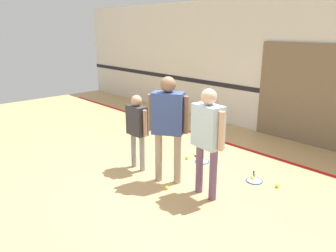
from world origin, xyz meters
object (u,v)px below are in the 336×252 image
Objects in this scene: tennis_ball_by_spare_racket at (187,157)px; tennis_ball_near_instructor at (166,188)px; person_student_right at (208,132)px; tennis_ball_stray_left at (277,186)px; tennis_ball_stray_right at (252,178)px; racket_second_spare at (254,180)px; person_student_left at (137,124)px; racket_spare_on_floor at (202,161)px; person_instructor at (168,119)px.

tennis_ball_near_instructor is at bearing -60.27° from tennis_ball_by_spare_racket.
person_student_right is 1.58m from tennis_ball_stray_left.
person_student_right is 1.43m from tennis_ball_stray_right.
tennis_ball_stray_left is at bearing -115.91° from racket_second_spare.
person_student_left is 20.90× the size of tennis_ball_stray_left.
racket_second_spare is (1.16, 0.04, -0.00)m from racket_spare_on_floor.
racket_second_spare is 0.05m from tennis_ball_stray_right.
racket_spare_on_floor is at bearing -177.48° from tennis_ball_stray_right.
racket_second_spare is (0.23, 0.99, -1.03)m from person_student_right.
tennis_ball_stray_left is (1.84, 0.22, 0.00)m from tennis_ball_by_spare_racket.
tennis_ball_stray_right is at bearing 60.88° from tennis_ball_near_instructor.
racket_spare_on_floor is 1.33m from tennis_ball_near_instructor.
racket_spare_on_floor is at bearing 67.60° from person_instructor.
tennis_ball_by_spare_racket is (-0.66, 1.16, 0.00)m from tennis_ball_near_instructor.
racket_second_spare is 1.45m from tennis_ball_by_spare_racket.
tennis_ball_stray_right is at bearing -155.58° from racket_spare_on_floor.
person_student_left is at bearing -145.85° from tennis_ball_stray_right.
tennis_ball_stray_left is (1.18, 1.37, 0.00)m from tennis_ball_near_instructor.
racket_spare_on_floor is (-0.18, 1.05, -1.09)m from person_instructor.
tennis_ball_stray_right is (0.94, 1.10, -1.07)m from person_instructor.
person_instructor is 26.93× the size of tennis_ball_stray_left.
tennis_ball_stray_left is (1.56, 0.10, 0.02)m from racket_spare_on_floor.
person_instructor is 26.93× the size of tennis_ball_near_instructor.
tennis_ball_stray_left is at bearing 6.19° from tennis_ball_stray_right.
racket_second_spare is at bearing -96.69° from person_student_right.
racket_second_spare is 7.90× the size of tennis_ball_by_spare_racket.
person_student_left reaches higher than racket_second_spare.
racket_second_spare is 0.40m from tennis_ball_stray_left.
racket_second_spare is at bearing 59.21° from tennis_ball_near_instructor.
person_student_left is 1.50m from racket_spare_on_floor.
tennis_ball_by_spare_racket is 1.85m from tennis_ball_stray_left.
person_student_left reaches higher than racket_spare_on_floor.
person_student_right is at bearing -120.87° from tennis_ball_stray_left.
tennis_ball_stray_right is at bearing 6.92° from tennis_ball_by_spare_racket.
tennis_ball_stray_left reaches higher than racket_spare_on_floor.
racket_second_spare is at bearing -156.20° from racket_spare_on_floor.
person_instructor is 2.09m from tennis_ball_stray_left.
tennis_ball_stray_left is (1.38, 1.15, -1.07)m from person_instructor.
person_instructor is at bearing 3.41° from person_student_left.
person_instructor reaches higher than racket_second_spare.
person_student_left is 1.53m from person_student_right.
person_student_right is 1.19m from tennis_ball_near_instructor.
person_student_right is 25.38× the size of tennis_ball_stray_left.
person_student_right is at bearing 156.09° from racket_spare_on_floor.
person_student_left is 2.59m from tennis_ball_stray_left.
tennis_ball_by_spare_racket is at bearing 119.73° from tennis_ball_near_instructor.
person_student_left reaches higher than tennis_ball_near_instructor.
tennis_ball_by_spare_racket is at bearing 72.79° from person_student_left.
tennis_ball_stray_right is at bearing 17.58° from person_instructor.
person_instructor is 1.11m from tennis_ball_near_instructor.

